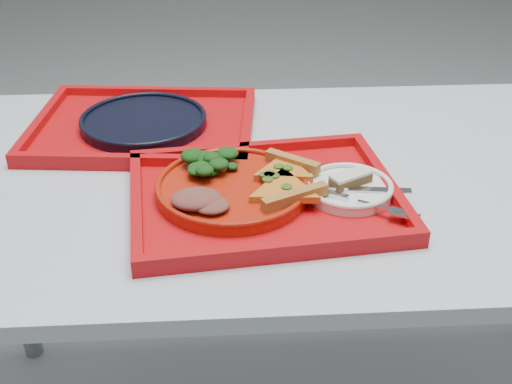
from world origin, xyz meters
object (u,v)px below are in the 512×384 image
dinner_plate (232,190)px  navy_plate (144,122)px  tray_far (144,128)px  tray_main (264,199)px  dessert_bar (351,179)px

dinner_plate → navy_plate: dinner_plate is taller
tray_far → dinner_plate: (0.18, -0.29, 0.02)m
navy_plate → tray_far: bearing=0.0°
navy_plate → dinner_plate: bearing=-58.4°
tray_main → dessert_bar: (0.15, 0.01, 0.03)m
navy_plate → dessert_bar: size_ratio=3.28×
dinner_plate → navy_plate: (-0.18, 0.29, -0.00)m
dinner_plate → dessert_bar: 0.20m
tray_main → navy_plate: size_ratio=1.73×
tray_far → dinner_plate: 0.34m
tray_main → dessert_bar: bearing=-2.7°
dessert_bar → tray_main: bearing=155.0°
tray_main → navy_plate: bearing=121.8°
tray_main → dinner_plate: size_ratio=1.73×
dinner_plate → navy_plate: size_ratio=1.00×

